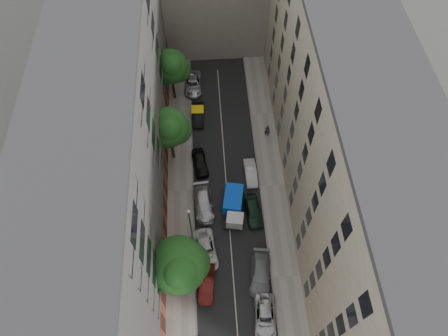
{
  "coord_description": "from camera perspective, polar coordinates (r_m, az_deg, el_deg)",
  "views": [
    {
      "loc": [
        -1.76,
        -23.15,
        41.61
      ],
      "look_at": [
        -0.36,
        -0.86,
        6.0
      ],
      "focal_mm": 32.0,
      "sensor_mm": 36.0,
      "label": 1
    }
  ],
  "objects": [
    {
      "name": "building_left",
      "position": [
        40.25,
        -15.4,
        3.26
      ],
      "size": [
        8.0,
        44.0,
        20.0
      ],
      "primitive_type": "cube",
      "color": "#524F4C",
      "rests_on": "ground"
    },
    {
      "name": "sidewalk_right",
      "position": [
        48.1,
        6.92,
        -2.51
      ],
      "size": [
        3.0,
        44.0,
        0.15
      ],
      "primitive_type": "cube",
      "color": "gray",
      "rests_on": "ground"
    },
    {
      "name": "car_left_1",
      "position": [
        42.58,
        -2.49,
        -16.17
      ],
      "size": [
        1.95,
        4.36,
        1.39
      ],
      "primitive_type": "imported",
      "rotation": [
        0.0,
        0.0,
        -0.12
      ],
      "color": "#501210",
      "rests_on": "ground"
    },
    {
      "name": "tree_near",
      "position": [
        38.02,
        -6.34,
        -13.81
      ],
      "size": [
        5.67,
        5.45,
        8.5
      ],
      "color": "#382619",
      "rests_on": "sidewalk_left"
    },
    {
      "name": "car_right_2",
      "position": [
        45.55,
        4.2,
        -6.15
      ],
      "size": [
        2.26,
        4.58,
        1.5
      ],
      "primitive_type": "imported",
      "rotation": [
        0.0,
        0.0,
        0.11
      ],
      "color": "black",
      "rests_on": "ground"
    },
    {
      "name": "tree_mid",
      "position": [
        45.44,
        -7.82,
        5.53
      ],
      "size": [
        4.95,
        4.63,
        8.58
      ],
      "color": "#382619",
      "rests_on": "sidewalk_left"
    },
    {
      "name": "car_right_0",
      "position": [
        42.02,
        5.88,
        -20.38
      ],
      "size": [
        2.49,
        4.75,
        1.28
      ],
      "primitive_type": "imported",
      "rotation": [
        0.0,
        0.0,
        -0.08
      ],
      "color": "silver",
      "rests_on": "ground"
    },
    {
      "name": "tree_far",
      "position": [
        52.29,
        -7.57,
        13.97
      ],
      "size": [
        4.82,
        4.47,
        8.19
      ],
      "color": "#382619",
      "rests_on": "sidewalk_left"
    },
    {
      "name": "pedestrian",
      "position": [
        51.36,
        6.18,
        5.33
      ],
      "size": [
        0.76,
        0.61,
        1.84
      ],
      "primitive_type": "imported",
      "rotation": [
        0.0,
        0.0,
        2.87
      ],
      "color": "black",
      "rests_on": "sidewalk_right"
    },
    {
      "name": "car_left_3",
      "position": [
        45.93,
        -2.95,
        -5.06
      ],
      "size": [
        2.47,
        5.27,
        1.49
      ],
      "primitive_type": "imported",
      "rotation": [
        0.0,
        0.0,
        0.08
      ],
      "color": "#B1B1B6",
      "rests_on": "ground"
    },
    {
      "name": "lamp_post",
      "position": [
        41.72,
        -4.9,
        -7.43
      ],
      "size": [
        0.36,
        0.36,
        5.88
      ],
      "color": "#1A5C2B",
      "rests_on": "sidewalk_left"
    },
    {
      "name": "sidewalk_left",
      "position": [
        47.69,
        -6.25,
        -3.23
      ],
      "size": [
        3.0,
        44.0,
        0.15
      ],
      "primitive_type": "cube",
      "color": "gray",
      "rests_on": "ground"
    },
    {
      "name": "car_left_6",
      "position": [
        57.08,
        -4.45,
        11.9
      ],
      "size": [
        2.33,
        4.92,
        1.36
      ],
      "primitive_type": "imported",
      "rotation": [
        0.0,
        0.0,
        -0.01
      ],
      "color": "silver",
      "rests_on": "ground"
    },
    {
      "name": "car_left_4",
      "position": [
        48.78,
        -3.45,
        0.76
      ],
      "size": [
        2.24,
        4.33,
        1.41
      ],
      "primitive_type": "imported",
      "rotation": [
        0.0,
        0.0,
        0.15
      ],
      "color": "black",
      "rests_on": "ground"
    },
    {
      "name": "building_right",
      "position": [
        41.2,
        15.95,
        4.82
      ],
      "size": [
        8.0,
        44.0,
        20.0
      ],
      "primitive_type": "cube",
      "color": "#B7AC8E",
      "rests_on": "ground"
    },
    {
      "name": "car_right_3",
      "position": [
        48.1,
        3.82,
        -0.7
      ],
      "size": [
        1.49,
        3.93,
        1.28
      ],
      "primitive_type": "imported",
      "rotation": [
        0.0,
        0.0,
        0.04
      ],
      "color": "silver",
      "rests_on": "ground"
    },
    {
      "name": "car_left_5",
      "position": [
        53.32,
        -3.74,
        7.61
      ],
      "size": [
        1.62,
        4.22,
        1.37
      ],
      "primitive_type": "imported",
      "rotation": [
        0.0,
        0.0,
        -0.04
      ],
      "color": "black",
      "rests_on": "ground"
    },
    {
      "name": "tarp_truck",
      "position": [
        45.17,
        1.39,
        -5.42
      ],
      "size": [
        2.78,
        5.23,
        2.28
      ],
      "rotation": [
        0.0,
        0.0,
        -0.18
      ],
      "color": "black",
      "rests_on": "ground"
    },
    {
      "name": "car_right_1",
      "position": [
        42.98,
        5.2,
        -14.73
      ],
      "size": [
        2.79,
        5.28,
        1.46
      ],
      "primitive_type": "imported",
      "rotation": [
        0.0,
        0.0,
        -0.15
      ],
      "color": "slate",
      "rests_on": "ground"
    },
    {
      "name": "road_surface",
      "position": [
        47.64,
        0.37,
        -2.93
      ],
      "size": [
        8.0,
        44.0,
        0.02
      ],
      "primitive_type": "cube",
      "color": "black",
      "rests_on": "ground"
    },
    {
      "name": "ground",
      "position": [
        47.65,
        0.37,
        -2.93
      ],
      "size": [
        120.0,
        120.0,
        0.0
      ],
      "primitive_type": "plane",
      "color": "#4C4C49",
      "rests_on": "ground"
    },
    {
      "name": "car_left_2",
      "position": [
        43.72,
        -2.68,
        -11.64
      ],
      "size": [
        2.89,
        5.18,
        1.37
      ],
      "primitive_type": "imported",
      "rotation": [
        0.0,
        0.0,
        0.13
      ],
      "color": "silver",
      "rests_on": "ground"
    }
  ]
}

